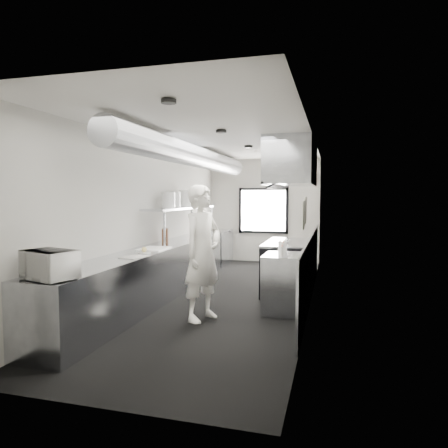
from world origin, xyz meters
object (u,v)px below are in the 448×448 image
Objects in this scene: far_work_table at (215,247)px; cutting_board at (154,249)px; exhaust_hood at (292,164)px; plate_stack_c at (185,199)px; deli_tub_b at (72,263)px; small_plate at (144,253)px; pass_shelf at (183,209)px; squeeze_bottle_d at (283,247)px; microwave at (49,265)px; plate_stack_b at (174,200)px; plate_stack_d at (196,198)px; squeeze_bottle_b at (283,249)px; prep_counter at (155,273)px; deli_tub_a at (68,264)px; bottle_station at (285,283)px; squeeze_bottle_e at (285,246)px; knife_block at (165,236)px; plate_stack_a at (169,200)px; squeeze_bottle_a at (282,252)px; squeeze_bottle_c at (280,248)px; range at (288,266)px; line_cook at (203,253)px.

cutting_board is (0.07, -3.87, 0.46)m from far_work_table.
exhaust_hood is 6.29× the size of plate_stack_c.
deli_tub_b reaches higher than small_plate.
squeeze_bottle_d is (2.28, -1.50, -0.55)m from pass_shelf.
microwave is (0.08, -4.23, -0.48)m from pass_shelf.
plate_stack_d is (0.06, 1.12, 0.02)m from plate_stack_b.
cutting_board is at bearing 175.13° from squeeze_bottle_b.
deli_tub_a reaches higher than prep_counter.
bottle_station is 1.58× the size of cutting_board.
deli_tub_b is 0.47× the size of plate_stack_b.
prep_counter is 32.69× the size of squeeze_bottle_e.
plate_stack_b reaches higher than cutting_board.
prep_counter is 3.70m from far_work_table.
far_work_table is at bearing 107.08° from microwave.
squeeze_bottle_e reaches higher than deli_tub_b.
knife_block is 0.89× the size of plate_stack_a.
squeeze_bottle_d is (-0.05, 0.54, 0.00)m from squeeze_bottle_a.
plate_stack_c is at bearing 87.92° from deli_tub_a.
small_plate is 2.20m from squeeze_bottle_d.
knife_block is 1.60× the size of squeeze_bottle_a.
exhaust_hood is 7.32× the size of plate_stack_a.
cutting_board is at bearing 179.44° from squeeze_bottle_c.
cutting_board is 1.62× the size of plate_stack_d.
range is 8.05× the size of squeeze_bottle_b.
bottle_station is at bearing -4.97° from prep_counter.
exhaust_hood is at bearing 53.71° from deli_tub_a.
pass_shelf is 1.88× the size of range.
pass_shelf reaches higher than deli_tub_b.
squeeze_bottle_a is at bearing -86.82° from range.
small_plate is (-2.05, -1.87, 0.44)m from range.
cutting_board is at bearing -175.67° from squeeze_bottle_d.
plate_stack_a reaches higher than range.
line_cook is at bearing -75.59° from far_work_table.
deli_tub_a is (-2.38, -3.32, 0.48)m from range.
cutting_board is 1.84× the size of plate_stack_b.
range is 2.81m from small_plate.
exhaust_hood is 1.96m from squeeze_bottle_c.
deli_tub_a is 3.30m from squeeze_bottle_e.
squeeze_bottle_b is at bearing 35.52° from deli_tub_a.
plate_stack_c reaches higher than bottle_station.
pass_shelf is 5.27× the size of cutting_board.
prep_counter is 2.80m from microwave.
squeeze_bottle_d is at bearing -25.94° from plate_stack_b.
small_plate is (-1.05, 0.24, -0.07)m from line_cook.
squeeze_bottle_b is at bearing 91.69° from squeeze_bottle_a.
far_work_table is 4.39m from small_plate.
plate_stack_c reaches higher than plate_stack_b.
plate_stack_c reaches higher than microwave.
cutting_board is (-2.12, -1.37, 0.44)m from range.
deli_tub_a is 3.22m from squeeze_bottle_d.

